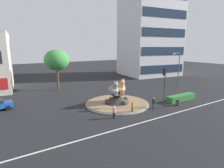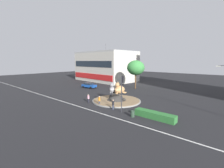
{
  "view_description": "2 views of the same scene",
  "coord_description": "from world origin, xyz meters",
  "px_view_note": "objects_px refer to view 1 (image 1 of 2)",
  "views": [
    {
      "loc": [
        -14.11,
        -21.3,
        8.3
      ],
      "look_at": [
        -0.6,
        0.45,
        3.04
      ],
      "focal_mm": 28.9,
      "sensor_mm": 36.0,
      "label": 1
    },
    {
      "loc": [
        18.63,
        -22.64,
        7.72
      ],
      "look_at": [
        -1.12,
        -0.03,
        3.25
      ],
      "focal_mm": 24.96,
      "sensor_mm": 36.0,
      "label": 2
    }
  ],
  "objects_px": {
    "traffic_light_mast": "(164,80)",
    "litter_bin": "(178,102)",
    "pedestrian_orange_shirt": "(132,107)",
    "pedestrian_black_shirt": "(154,103)",
    "cat_statue_grey": "(114,89)",
    "office_tower": "(150,34)",
    "broadleaf_tree_behind_island": "(57,60)",
    "cat_statue_calico": "(121,87)",
    "streetlight_arm": "(178,67)",
    "pedestrian_pink_shirt": "(114,112)"
  },
  "relations": [
    {
      "from": "office_tower",
      "to": "pedestrian_pink_shirt",
      "type": "bearing_deg",
      "value": -131.49
    },
    {
      "from": "cat_statue_grey",
      "to": "office_tower",
      "type": "distance_m",
      "value": 33.61
    },
    {
      "from": "streetlight_arm",
      "to": "traffic_light_mast",
      "type": "bearing_deg",
      "value": 23.95
    },
    {
      "from": "office_tower",
      "to": "litter_bin",
      "type": "distance_m",
      "value": 32.53
    },
    {
      "from": "pedestrian_pink_shirt",
      "to": "pedestrian_black_shirt",
      "type": "height_order",
      "value": "pedestrian_black_shirt"
    },
    {
      "from": "broadleaf_tree_behind_island",
      "to": "pedestrian_black_shirt",
      "type": "xyz_separation_m",
      "value": [
        7.72,
        -18.5,
        -4.95
      ]
    },
    {
      "from": "traffic_light_mast",
      "to": "pedestrian_pink_shirt",
      "type": "xyz_separation_m",
      "value": [
        -8.0,
        0.2,
        -3.03
      ]
    },
    {
      "from": "pedestrian_orange_shirt",
      "to": "litter_bin",
      "type": "distance_m",
      "value": 7.63
    },
    {
      "from": "traffic_light_mast",
      "to": "litter_bin",
      "type": "height_order",
      "value": "traffic_light_mast"
    },
    {
      "from": "pedestrian_orange_shirt",
      "to": "pedestrian_black_shirt",
      "type": "relative_size",
      "value": 1.0
    },
    {
      "from": "traffic_light_mast",
      "to": "cat_statue_grey",
      "type": "bearing_deg",
      "value": 54.65
    },
    {
      "from": "office_tower",
      "to": "traffic_light_mast",
      "type": "bearing_deg",
      "value": -121.55
    },
    {
      "from": "office_tower",
      "to": "pedestrian_orange_shirt",
      "type": "distance_m",
      "value": 36.37
    },
    {
      "from": "cat_statue_calico",
      "to": "office_tower",
      "type": "relative_size",
      "value": 0.1
    },
    {
      "from": "cat_statue_grey",
      "to": "broadleaf_tree_behind_island",
      "type": "height_order",
      "value": "broadleaf_tree_behind_island"
    },
    {
      "from": "traffic_light_mast",
      "to": "pedestrian_pink_shirt",
      "type": "relative_size",
      "value": 3.55
    },
    {
      "from": "pedestrian_pink_shirt",
      "to": "pedestrian_orange_shirt",
      "type": "xyz_separation_m",
      "value": [
        2.8,
        0.1,
        0.07
      ]
    },
    {
      "from": "streetlight_arm",
      "to": "pedestrian_black_shirt",
      "type": "distance_m",
      "value": 16.6
    },
    {
      "from": "broadleaf_tree_behind_island",
      "to": "traffic_light_mast",
      "type": "bearing_deg",
      "value": -62.85
    },
    {
      "from": "pedestrian_pink_shirt",
      "to": "litter_bin",
      "type": "height_order",
      "value": "pedestrian_pink_shirt"
    },
    {
      "from": "cat_statue_grey",
      "to": "broadleaf_tree_behind_island",
      "type": "xyz_separation_m",
      "value": [
        -4.05,
        14.26,
        3.45
      ]
    },
    {
      "from": "cat_statue_grey",
      "to": "pedestrian_black_shirt",
      "type": "bearing_deg",
      "value": 36.69
    },
    {
      "from": "traffic_light_mast",
      "to": "broadleaf_tree_behind_island",
      "type": "distance_m",
      "value": 20.93
    },
    {
      "from": "pedestrian_pink_shirt",
      "to": "pedestrian_black_shirt",
      "type": "bearing_deg",
      "value": -9.14
    },
    {
      "from": "broadleaf_tree_behind_island",
      "to": "streetlight_arm",
      "type": "distance_m",
      "value": 24.62
    },
    {
      "from": "office_tower",
      "to": "broadleaf_tree_behind_island",
      "type": "distance_m",
      "value": 30.47
    },
    {
      "from": "cat_statue_calico",
      "to": "litter_bin",
      "type": "height_order",
      "value": "cat_statue_calico"
    },
    {
      "from": "cat_statue_calico",
      "to": "office_tower",
      "type": "xyz_separation_m",
      "value": [
        23.84,
        19.78,
        9.61
      ]
    },
    {
      "from": "broadleaf_tree_behind_island",
      "to": "pedestrian_black_shirt",
      "type": "distance_m",
      "value": 20.65
    },
    {
      "from": "traffic_light_mast",
      "to": "litter_bin",
      "type": "bearing_deg",
      "value": -102.28
    },
    {
      "from": "cat_statue_grey",
      "to": "pedestrian_black_shirt",
      "type": "distance_m",
      "value": 5.8
    },
    {
      "from": "pedestrian_black_shirt",
      "to": "broadleaf_tree_behind_island",
      "type": "bearing_deg",
      "value": 36.77
    },
    {
      "from": "pedestrian_black_shirt",
      "to": "litter_bin",
      "type": "xyz_separation_m",
      "value": [
        4.15,
        -0.68,
        -0.42
      ]
    },
    {
      "from": "cat_statue_grey",
      "to": "pedestrian_black_shirt",
      "type": "xyz_separation_m",
      "value": [
        3.66,
        -4.23,
        -1.5
      ]
    },
    {
      "from": "traffic_light_mast",
      "to": "office_tower",
      "type": "relative_size",
      "value": 0.23
    },
    {
      "from": "traffic_light_mast",
      "to": "office_tower",
      "type": "height_order",
      "value": "office_tower"
    },
    {
      "from": "traffic_light_mast",
      "to": "pedestrian_pink_shirt",
      "type": "height_order",
      "value": "traffic_light_mast"
    },
    {
      "from": "cat_statue_calico",
      "to": "pedestrian_pink_shirt",
      "type": "xyz_separation_m",
      "value": [
        -3.92,
        -4.29,
        -1.65
      ]
    },
    {
      "from": "cat_statue_grey",
      "to": "traffic_light_mast",
      "type": "height_order",
      "value": "traffic_light_mast"
    },
    {
      "from": "traffic_light_mast",
      "to": "cat_statue_calico",
      "type": "bearing_deg",
      "value": 45.04
    },
    {
      "from": "cat_statue_grey",
      "to": "pedestrian_black_shirt",
      "type": "height_order",
      "value": "cat_statue_grey"
    },
    {
      "from": "traffic_light_mast",
      "to": "pedestrian_orange_shirt",
      "type": "relative_size",
      "value": 3.36
    },
    {
      "from": "broadleaf_tree_behind_island",
      "to": "pedestrian_orange_shirt",
      "type": "relative_size",
      "value": 4.77
    },
    {
      "from": "pedestrian_black_shirt",
      "to": "litter_bin",
      "type": "relative_size",
      "value": 1.83
    },
    {
      "from": "office_tower",
      "to": "pedestrian_orange_shirt",
      "type": "height_order",
      "value": "office_tower"
    },
    {
      "from": "cat_statue_grey",
      "to": "office_tower",
      "type": "height_order",
      "value": "office_tower"
    },
    {
      "from": "pedestrian_orange_shirt",
      "to": "pedestrian_black_shirt",
      "type": "height_order",
      "value": "pedestrian_orange_shirt"
    },
    {
      "from": "cat_statue_calico",
      "to": "pedestrian_pink_shirt",
      "type": "bearing_deg",
      "value": -24.62
    },
    {
      "from": "cat_statue_calico",
      "to": "office_tower",
      "type": "distance_m",
      "value": 32.43
    },
    {
      "from": "office_tower",
      "to": "pedestrian_black_shirt",
      "type": "distance_m",
      "value": 34.3
    }
  ]
}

